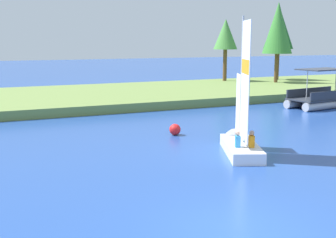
# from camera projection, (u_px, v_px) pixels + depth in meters

# --- Properties ---
(ground_plane) EXTENTS (200.00, 200.00, 0.00)m
(ground_plane) POSITION_uv_depth(u_px,v_px,m) (238.00, 231.00, 11.16)
(ground_plane) COLOR #234793
(shore_bank) EXTENTS (80.00, 13.89, 0.62)m
(shore_bank) POSITION_uv_depth(u_px,v_px,m) (58.00, 98.00, 33.95)
(shore_bank) COLOR olive
(shore_bank) RESTS_ON ground
(shoreline_tree_left) EXTENTS (2.43, 2.43, 6.24)m
(shoreline_tree_left) POSITION_uv_depth(u_px,v_px,m) (226.00, 35.00, 44.50)
(shoreline_tree_left) COLOR brown
(shoreline_tree_left) RESTS_ON shore_bank
(shoreline_tree_midleft) EXTENTS (2.88, 2.88, 7.77)m
(shoreline_tree_midleft) POSITION_uv_depth(u_px,v_px,m) (278.00, 28.00, 42.65)
(shoreline_tree_midleft) COLOR brown
(shoreline_tree_midleft) RESTS_ON shore_bank
(shoreline_tree_centre) EXTENTS (3.10, 3.10, 7.54)m
(shoreline_tree_centre) POSITION_uv_depth(u_px,v_px,m) (279.00, 28.00, 45.74)
(shoreline_tree_centre) COLOR brown
(shoreline_tree_centre) RESTS_ON shore_bank
(sailboat) EXTENTS (2.75, 4.34, 6.09)m
(sailboat) POSITION_uv_depth(u_px,v_px,m) (239.00, 139.00, 19.15)
(sailboat) COLOR white
(sailboat) RESTS_ON ground
(pontoon_boat) EXTENTS (5.39, 2.98, 2.76)m
(pontoon_boat) POSITION_uv_depth(u_px,v_px,m) (321.00, 98.00, 31.47)
(pontoon_boat) COLOR #B2B2B7
(pontoon_boat) RESTS_ON ground
(channel_buoy) EXTENTS (0.58, 0.58, 0.58)m
(channel_buoy) POSITION_uv_depth(u_px,v_px,m) (175.00, 130.00, 22.30)
(channel_buoy) COLOR red
(channel_buoy) RESTS_ON ground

